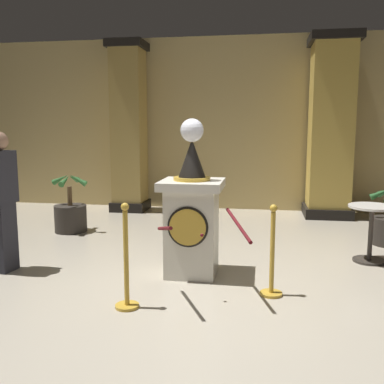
# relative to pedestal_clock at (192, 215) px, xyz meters

# --- Properties ---
(ground_plane) EXTENTS (11.47, 11.47, 0.00)m
(ground_plane) POSITION_rel_pedestal_clock_xyz_m (0.07, -0.39, -0.74)
(ground_plane) COLOR #B2A893
(back_wall) EXTENTS (11.47, 0.16, 3.70)m
(back_wall) POSITION_rel_pedestal_clock_xyz_m (0.07, 4.48, 1.11)
(back_wall) COLOR tan
(back_wall) RESTS_ON ground_plane
(pedestal_clock) EXTENTS (0.74, 0.74, 1.89)m
(pedestal_clock) POSITION_rel_pedestal_clock_xyz_m (0.00, 0.00, 0.00)
(pedestal_clock) COLOR silver
(pedestal_clock) RESTS_ON ground_plane
(stanchion_near) EXTENTS (0.24, 0.24, 1.06)m
(stanchion_near) POSITION_rel_pedestal_clock_xyz_m (-0.48, -1.10, -0.36)
(stanchion_near) COLOR gold
(stanchion_near) RESTS_ON ground_plane
(stanchion_far) EXTENTS (0.24, 0.24, 0.99)m
(stanchion_far) POSITION_rel_pedestal_clock_xyz_m (0.95, -0.54, -0.40)
(stanchion_far) COLOR gold
(stanchion_far) RESTS_ON ground_plane
(velvet_rope) EXTENTS (1.03, 1.02, 0.22)m
(velvet_rope) POSITION_rel_pedestal_clock_xyz_m (0.24, -0.82, 0.05)
(velvet_rope) COLOR #591419
(column_left) EXTENTS (0.76, 0.76, 3.55)m
(column_left) POSITION_rel_pedestal_clock_xyz_m (-2.00, 3.91, 1.03)
(column_left) COLOR black
(column_left) RESTS_ON ground_plane
(column_right) EXTENTS (0.95, 0.95, 3.55)m
(column_right) POSITION_rel_pedestal_clock_xyz_m (2.14, 3.91, 1.03)
(column_right) COLOR black
(column_right) RESTS_ON ground_plane
(potted_palm_left) EXTENTS (0.66, 0.66, 1.03)m
(potted_palm_left) POSITION_rel_pedestal_clock_xyz_m (-2.42, 1.82, -0.44)
(potted_palm_left) COLOR #2D2823
(potted_palm_left) RESTS_ON ground_plane
(bystander_guest) EXTENTS (0.26, 0.38, 1.74)m
(bystander_guest) POSITION_rel_pedestal_clock_xyz_m (-2.32, -0.26, 0.19)
(bystander_guest) COLOR #26262D
(bystander_guest) RESTS_ON ground_plane
(cafe_table) EXTENTS (0.60, 0.60, 0.76)m
(cafe_table) POSITION_rel_pedestal_clock_xyz_m (2.27, 0.86, -0.25)
(cafe_table) COLOR #332D28
(cafe_table) RESTS_ON ground_plane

